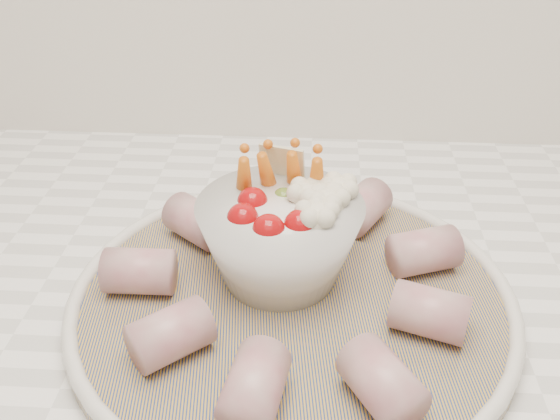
{
  "coord_description": "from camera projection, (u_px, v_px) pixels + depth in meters",
  "views": [
    {
      "loc": [
        -0.05,
        1.03,
        1.26
      ],
      "look_at": [
        -0.08,
        1.45,
        1.0
      ],
      "focal_mm": 40.0,
      "sensor_mm": 36.0,
      "label": 1
    }
  ],
  "objects": [
    {
      "name": "cured_meat_rolls",
      "position": [
        293.0,
        276.0,
        0.5
      ],
      "size": [
        0.29,
        0.29,
        0.04
      ],
      "color": "#A34A58",
      "rests_on": "serving_platter"
    },
    {
      "name": "veggie_bowl",
      "position": [
        282.0,
        235.0,
        0.51
      ],
      "size": [
        0.13,
        0.13,
        0.1
      ],
      "color": "silver",
      "rests_on": "serving_platter"
    },
    {
      "name": "serving_platter",
      "position": [
        292.0,
        298.0,
        0.51
      ],
      "size": [
        0.4,
        0.4,
        0.02
      ],
      "color": "navy",
      "rests_on": "kitchen_counter"
    }
  ]
}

